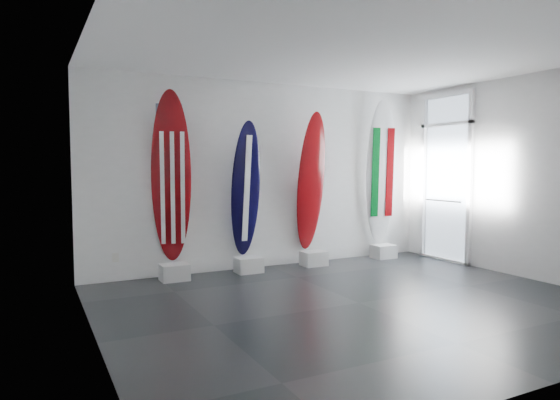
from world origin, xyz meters
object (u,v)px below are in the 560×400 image
surfboard_navy (246,189)px  surfboard_italy (381,173)px  surfboard_swiss (311,182)px  surfboard_usa (171,178)px

surfboard_navy → surfboard_italy: 2.65m
surfboard_swiss → surfboard_italy: (1.46, 0.00, 0.15)m
surfboard_navy → surfboard_italy: surfboard_italy is taller
surfboard_navy → surfboard_swiss: size_ratio=0.92×
surfboard_navy → surfboard_italy: (2.64, 0.00, 0.24)m
surfboard_swiss → surfboard_italy: size_ratio=0.89×
surfboard_swiss → surfboard_usa: bearing=176.2°
surfboard_swiss → surfboard_navy: bearing=176.2°
surfboard_italy → surfboard_navy: bearing=-167.8°
surfboard_navy → surfboard_swiss: 1.18m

